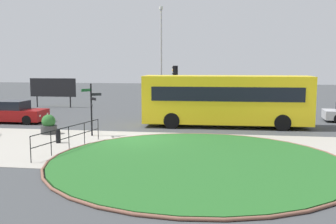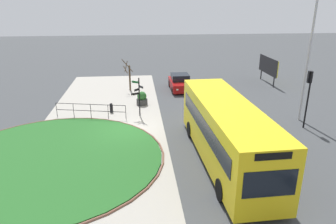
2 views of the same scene
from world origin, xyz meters
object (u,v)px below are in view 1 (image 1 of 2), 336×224
Objects in this scene: bollard_foreground at (58,136)px; bus_yellow at (226,100)px; traffic_light_near at (176,78)px; car_near_lane at (15,113)px; signpost_directional at (92,106)px; lamppost_tall at (161,56)px; planter_near_signpost at (49,125)px; billboard_left at (53,88)px.

bollard_foreground is 0.07× the size of bus_yellow.
bollard_foreground is at bearing 80.56° from traffic_light_near.
signpost_directional is at bearing -30.79° from car_near_lane.
lamppost_tall is at bearing 77.69° from bollard_foreground.
signpost_directional is 0.28× the size of bus_yellow.
signpost_directional reaches higher than planter_near_signpost.
bus_yellow reaches higher than planter_near_signpost.
traffic_light_near is 0.45× the size of lamppost_tall.
bus_yellow is 7.97m from traffic_light_near.
planter_near_signpost is (4.27, -3.79, -0.17)m from car_near_lane.
car_near_lane is at bearing -80.31° from billboard_left.
traffic_light_near reaches higher than signpost_directional.
signpost_directional is at bearing -5.83° from planter_near_signpost.
planter_near_signpost is at bearing 174.17° from signpost_directional.
billboard_left is 3.96× the size of planter_near_signpost.
planter_near_signpost is at bearing -159.17° from bus_yellow.
car_near_lane is 5.71m from planter_near_signpost.
car_near_lane is 12.32m from lamppost_tall.
signpost_directional is 8.63m from bus_yellow.
billboard_left is (-1.63, 9.42, 1.13)m from car_near_lane.
signpost_directional is 0.34× the size of lamppost_tall.
billboard_left is 14.52m from planter_near_signpost.
bus_yellow is at bearing 1.07° from car_near_lane.
signpost_directional is 3.90× the size of bollard_foreground.
car_near_lane is at bearing 133.77° from bollard_foreground.
billboard_left is (-10.55, 1.91, -2.84)m from lamppost_tall.
traffic_light_near is (4.26, 13.31, 2.46)m from bollard_foreground.
bollard_foreground is at bearing -143.65° from bus_yellow.
planter_near_signpost is (-1.67, 2.41, 0.12)m from bollard_foreground.
traffic_light_near reaches higher than car_near_lane.
traffic_light_near reaches higher than billboard_left.
bus_yellow is 1.22× the size of lamppost_tall.
lamppost_tall reaches higher than traffic_light_near.
lamppost_tall is 11.09m from billboard_left.
signpost_directional is 11.69m from traffic_light_near.
bus_yellow is (8.42, 6.60, 1.37)m from bollard_foreground.
lamppost_tall is at bearing 125.64° from bus_yellow.
bollard_foreground is 14.66m from lamppost_tall.
bollard_foreground is at bearing -102.31° from lamppost_tall.
planter_near_signpost reaches higher than bollard_foreground.
signpost_directional reaches higher than billboard_left.
billboard_left is (-11.83, 2.31, -1.04)m from traffic_light_near.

